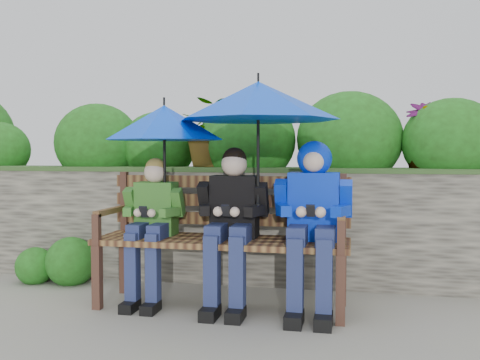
% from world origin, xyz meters
% --- Properties ---
extents(ground, '(60.00, 60.00, 0.00)m').
position_xyz_m(ground, '(0.00, 0.00, 0.00)').
color(ground, gray).
rests_on(ground, ground).
extents(garden_backdrop, '(8.00, 2.82, 1.89)m').
position_xyz_m(garden_backdrop, '(-0.17, 1.60, 0.63)').
color(garden_backdrop, '#424039').
rests_on(garden_backdrop, ground).
extents(park_bench, '(1.90, 0.56, 1.00)m').
position_xyz_m(park_bench, '(-0.10, -0.01, 0.57)').
color(park_bench, '#462A20').
rests_on(park_bench, ground).
extents(boy_left, '(0.46, 0.53, 1.12)m').
position_xyz_m(boy_left, '(-0.65, -0.09, 0.64)').
color(boy_left, '#2B691F').
rests_on(boy_left, ground).
extents(boy_middle, '(0.52, 0.60, 1.20)m').
position_xyz_m(boy_middle, '(-0.02, -0.10, 0.68)').
color(boy_middle, black).
rests_on(boy_middle, ground).
extents(boy_right, '(0.55, 0.67, 1.25)m').
position_xyz_m(boy_right, '(0.58, -0.09, 0.74)').
color(boy_right, '#0226C4').
rests_on(boy_right, ground).
extents(umbrella_left, '(0.93, 0.93, 0.85)m').
position_xyz_m(umbrella_left, '(-0.57, -0.04, 1.39)').
color(umbrella_left, '#003CDC').
rests_on(umbrella_left, ground).
extents(umbrella_right, '(1.18, 1.18, 0.98)m').
position_xyz_m(umbrella_right, '(0.18, -0.11, 1.54)').
color(umbrella_right, '#003CDC').
rests_on(umbrella_right, ground).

